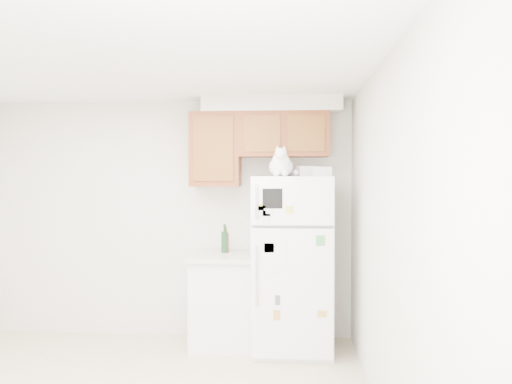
# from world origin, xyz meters

# --- Properties ---
(room_shell) EXTENTS (3.84, 4.04, 2.52)m
(room_shell) POSITION_xyz_m (0.12, 0.24, 1.67)
(room_shell) COLOR silver
(room_shell) RESTS_ON ground_plane
(refrigerator) EXTENTS (0.76, 0.78, 1.70)m
(refrigerator) POSITION_xyz_m (1.28, 1.61, 0.85)
(refrigerator) COLOR white
(refrigerator) RESTS_ON ground_plane
(base_counter) EXTENTS (0.64, 0.64, 0.92)m
(base_counter) POSITION_xyz_m (0.59, 1.68, 0.46)
(base_counter) COLOR white
(base_counter) RESTS_ON ground_plane
(cat) EXTENTS (0.28, 0.41, 0.29)m
(cat) POSITION_xyz_m (1.18, 1.48, 1.81)
(cat) COLOR white
(cat) RESTS_ON refrigerator
(storage_box_back) EXTENTS (0.21, 0.17, 0.10)m
(storage_box_back) POSITION_xyz_m (1.42, 1.66, 1.75)
(storage_box_back) COLOR white
(storage_box_back) RESTS_ON refrigerator
(storage_box_front) EXTENTS (0.18, 0.16, 0.09)m
(storage_box_front) POSITION_xyz_m (1.56, 1.47, 1.74)
(storage_box_front) COLOR white
(storage_box_front) RESTS_ON refrigerator
(bottle_green) EXTENTS (0.07, 0.07, 0.29)m
(bottle_green) POSITION_xyz_m (0.59, 1.82, 1.07)
(bottle_green) COLOR #19381E
(bottle_green) RESTS_ON base_counter
(bottle_amber) EXTENTS (0.06, 0.06, 0.27)m
(bottle_amber) POSITION_xyz_m (0.60, 1.83, 1.05)
(bottle_amber) COLOR #593814
(bottle_amber) RESTS_ON base_counter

